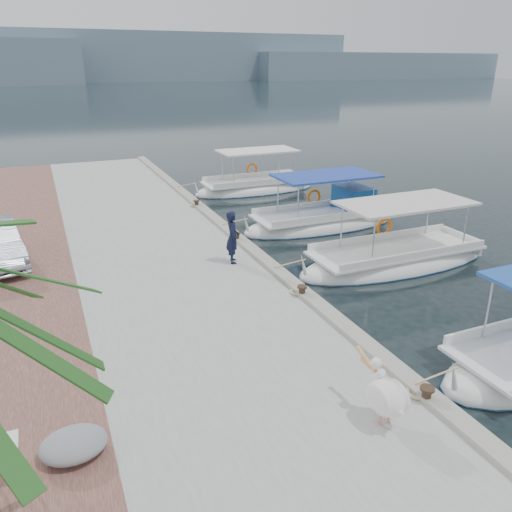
{
  "coord_description": "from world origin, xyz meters",
  "views": [
    {
      "loc": [
        -6.41,
        -9.45,
        6.52
      ],
      "look_at": [
        -1.0,
        3.21,
        1.2
      ],
      "focal_mm": 35.0,
      "sensor_mm": 36.0,
      "label": 1
    }
  ],
  "objects_px": {
    "pelican": "(386,395)",
    "fisherman": "(233,237)",
    "fishing_caique_c": "(395,261)",
    "fishing_caique_d": "(323,222)",
    "fishing_caique_e": "(255,189)"
  },
  "relations": [
    {
      "from": "fishing_caique_c",
      "to": "fishing_caique_d",
      "type": "xyz_separation_m",
      "value": [
        -0.08,
        4.82,
        0.07
      ]
    },
    {
      "from": "pelican",
      "to": "fisherman",
      "type": "xyz_separation_m",
      "value": [
        0.26,
        8.32,
        0.27
      ]
    },
    {
      "from": "fishing_caique_c",
      "to": "fishing_caique_e",
      "type": "xyz_separation_m",
      "value": [
        -0.3,
        11.75,
        0.0
      ]
    },
    {
      "from": "fishing_caique_d",
      "to": "fishing_caique_e",
      "type": "height_order",
      "value": "same"
    },
    {
      "from": "fisherman",
      "to": "fishing_caique_e",
      "type": "bearing_deg",
      "value": -12.78
    },
    {
      "from": "fishing_caique_c",
      "to": "fisherman",
      "type": "bearing_deg",
      "value": 166.99
    },
    {
      "from": "fishing_caique_e",
      "to": "fisherman",
      "type": "xyz_separation_m",
      "value": [
        -5.22,
        -10.47,
        1.23
      ]
    },
    {
      "from": "fishing_caique_e",
      "to": "fishing_caique_d",
      "type": "bearing_deg",
      "value": -88.2
    },
    {
      "from": "fishing_caique_e",
      "to": "pelican",
      "type": "relative_size",
      "value": 4.8
    },
    {
      "from": "fishing_caique_e",
      "to": "fisherman",
      "type": "height_order",
      "value": "fishing_caique_e"
    },
    {
      "from": "fisherman",
      "to": "fishing_caique_c",
      "type": "bearing_deg",
      "value": -89.32
    },
    {
      "from": "fishing_caique_c",
      "to": "fisherman",
      "type": "xyz_separation_m",
      "value": [
        -5.52,
        1.28,
        1.23
      ]
    },
    {
      "from": "fishing_caique_c",
      "to": "fishing_caique_d",
      "type": "distance_m",
      "value": 4.82
    },
    {
      "from": "pelican",
      "to": "fisherman",
      "type": "bearing_deg",
      "value": 88.22
    },
    {
      "from": "pelican",
      "to": "fishing_caique_e",
      "type": "bearing_deg",
      "value": 73.76
    }
  ]
}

